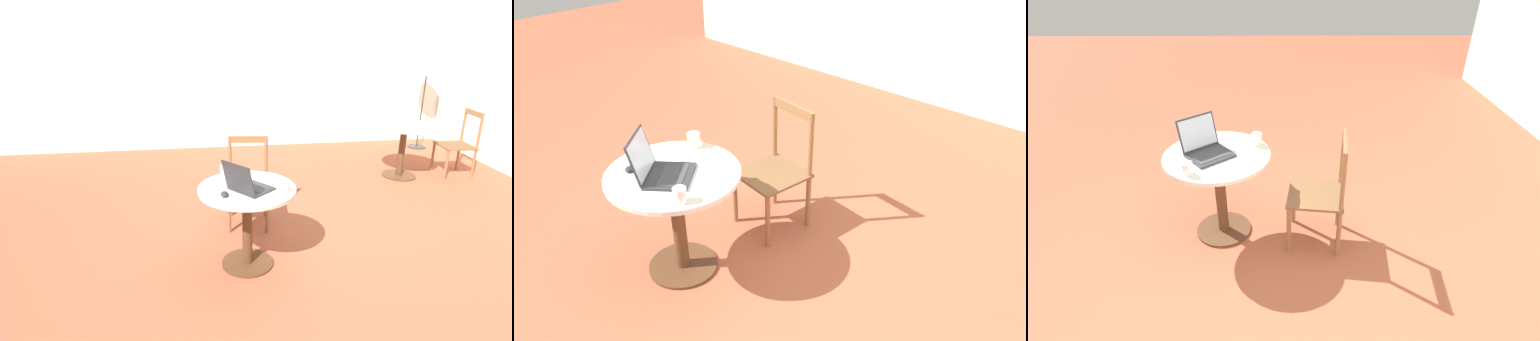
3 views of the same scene
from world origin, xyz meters
TOP-DOWN VIEW (x-y plane):
  - ground_plane at (0.00, 0.00)m, footprint 16.00×16.00m
  - wall_back at (0.00, 3.23)m, footprint 9.40×0.06m
  - cafe_table_near at (-0.68, -0.42)m, footprint 0.81×0.81m
  - cafe_table_mid at (1.67, 1.45)m, footprint 0.81×0.81m
  - chair_near_back at (-0.57, 0.38)m, footprint 0.48×0.48m
  - chair_mid_right at (2.46, 1.39)m, footprint 0.46×0.46m
  - floor_lamp at (2.63, 2.71)m, footprint 0.31×0.31m
  - laptop at (-0.68, -0.50)m, footprint 0.44×0.44m
  - mouse at (-0.87, -0.57)m, footprint 0.06×0.10m
  - mug at (-0.83, -0.12)m, footprint 0.12×0.08m
  - drinking_glass at (-0.40, -0.58)m, footprint 0.08×0.08m

SIDE VIEW (x-z plane):
  - ground_plane at x=0.00m, z-range 0.00..0.00m
  - chair_near_back at x=-0.57m, z-range -0.01..0.90m
  - chair_mid_right at x=2.46m, z-range -0.01..0.90m
  - cafe_table_near at x=-0.68m, z-range 0.19..0.92m
  - cafe_table_mid at x=1.67m, z-range 0.19..0.92m
  - mouse at x=-0.87m, z-range 0.73..0.76m
  - drinking_glass at x=-0.40m, z-range 0.73..0.82m
  - mug at x=-0.83m, z-range 0.73..0.82m
  - laptop at x=-0.68m, z-range 0.65..0.92m
  - floor_lamp at x=2.63m, z-range 0.50..1.96m
  - wall_back at x=0.00m, z-range 0.00..2.70m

